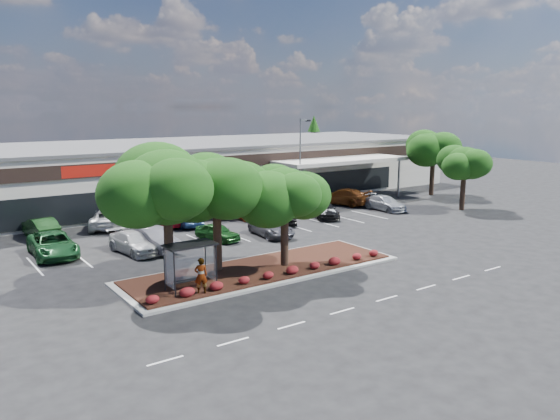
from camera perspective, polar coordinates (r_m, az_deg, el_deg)
ground at (r=32.65m, az=5.01°, el=-7.52°), size 160.00×160.00×0.00m
retail_store at (r=61.37m, az=-15.76°, el=3.73°), size 80.40×25.20×6.25m
landscape_island at (r=34.53m, az=-1.85°, el=-6.24°), size 18.00×6.00×0.26m
lane_markings at (r=40.76m, az=-4.63°, el=-3.79°), size 33.12×20.06×0.01m
shrub_row at (r=32.75m, az=0.17°, el=-6.48°), size 17.00×0.80×0.50m
bus_shelter at (r=30.45m, az=-9.49°, el=-4.44°), size 2.75×1.55×2.59m
island_tree_west at (r=31.20m, az=-11.66°, el=-0.57°), size 7.20×7.20×7.89m
island_tree_mid at (r=33.37m, az=-6.62°, el=-0.19°), size 6.60×6.60×7.32m
island_tree_east at (r=34.28m, az=0.48°, el=-0.52°), size 5.80×5.80×6.50m
tree_east_near at (r=57.48m, az=18.63°, el=3.22°), size 5.60×5.60×6.51m
tree_east_far at (r=66.21m, az=15.67°, el=4.79°), size 6.40×6.40×7.62m
conifer_north_east at (r=86.79m, az=3.53°, el=6.93°), size 3.96×3.96×9.00m
person_waiting at (r=29.93m, az=-8.26°, el=-6.79°), size 0.82×0.65×1.97m
light_pole at (r=54.48m, az=2.22°, el=4.19°), size 1.40×0.81×9.09m
car_0 at (r=40.96m, az=-22.65°, el=-3.35°), size 2.96×6.01×1.64m
car_1 at (r=40.07m, az=-15.00°, el=-3.31°), size 2.77×5.27×1.46m
car_2 at (r=40.29m, az=-13.00°, el=-3.02°), size 2.49×5.16×1.63m
car_3 at (r=42.45m, az=-6.54°, el=-2.33°), size 2.60×4.16×1.32m
car_4 at (r=43.72m, az=-0.91°, el=-1.87°), size 2.68×4.99×1.33m
car_5 at (r=48.17m, az=0.46°, el=-0.68°), size 3.02×4.29×1.36m
car_6 at (r=51.06m, az=4.65°, el=-0.02°), size 3.88×5.29×1.43m
car_7 at (r=51.12m, az=4.30°, el=-0.01°), size 2.72×4.53×1.41m
car_8 at (r=55.60m, az=10.90°, el=0.71°), size 2.16×5.01×1.44m
car_9 at (r=47.19m, az=-23.73°, el=-1.68°), size 2.13×5.01×1.61m
car_10 at (r=48.96m, az=-17.44°, el=-0.80°), size 5.00×6.62×1.67m
car_11 at (r=48.51m, az=-11.33°, el=-0.82°), size 3.53×4.97×1.34m
car_12 at (r=48.17m, az=-9.74°, el=-0.64°), size 2.75×5.18×1.68m
car_13 at (r=51.59m, az=-7.34°, el=0.19°), size 2.42×5.31×1.69m
car_14 at (r=50.38m, az=-3.93°, el=-0.19°), size 1.71×4.24×1.37m
car_15 at (r=54.46m, az=-1.70°, el=0.84°), size 3.98×6.62×1.72m
car_16 at (r=57.46m, az=2.35°, el=1.26°), size 2.77×4.90×1.53m
car_17 at (r=58.05m, az=6.62°, el=1.39°), size 4.10×6.36×1.72m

